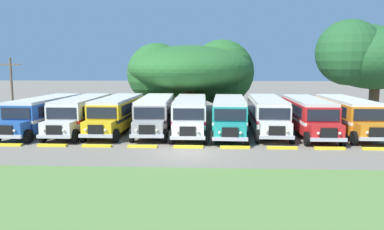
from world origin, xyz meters
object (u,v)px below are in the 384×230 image
(parked_bus_slot_6, at_px, (267,113))
(secondary_tree, at_px, (374,56))
(utility_pole, at_px, (12,90))
(parked_bus_slot_7, at_px, (308,114))
(parked_bus_slot_5, at_px, (229,114))
(broad_shade_tree, at_px, (192,71))
(parked_bus_slot_3, at_px, (156,112))
(parked_bus_slot_0, at_px, (45,112))
(parked_bus_slot_8, at_px, (347,114))
(parked_bus_slot_1, at_px, (82,112))
(parked_bus_slot_2, at_px, (117,112))
(parked_bus_slot_4, at_px, (191,113))

(parked_bus_slot_6, bearing_deg, secondary_tree, 128.36)
(utility_pole, bearing_deg, parked_bus_slot_7, -4.50)
(parked_bus_slot_5, relative_size, parked_bus_slot_7, 1.00)
(broad_shade_tree, distance_m, secondary_tree, 19.07)
(parked_bus_slot_3, bearing_deg, parked_bus_slot_7, 85.06)
(parked_bus_slot_0, distance_m, parked_bus_slot_8, 24.96)
(parked_bus_slot_1, xyz_separation_m, parked_bus_slot_2, (2.92, 0.34, 0.00))
(parked_bus_slot_0, xyz_separation_m, parked_bus_slot_5, (15.38, -0.12, 0.00))
(parked_bus_slot_6, height_order, broad_shade_tree, broad_shade_tree)
(parked_bus_slot_0, relative_size, secondary_tree, 0.84)
(parked_bus_slot_2, height_order, parked_bus_slot_5, same)
(parked_bus_slot_1, height_order, parked_bus_slot_8, same)
(parked_bus_slot_8, bearing_deg, parked_bus_slot_4, -89.57)
(parked_bus_slot_3, bearing_deg, parked_bus_slot_5, 81.25)
(parked_bus_slot_0, distance_m, utility_pole, 4.60)
(parked_bus_slot_6, distance_m, secondary_tree, 16.02)
(parked_bus_slot_6, height_order, parked_bus_slot_7, same)
(parked_bus_slot_1, relative_size, parked_bus_slot_2, 1.00)
(parked_bus_slot_1, xyz_separation_m, parked_bus_slot_3, (6.16, 0.44, 0.00))
(parked_bus_slot_1, relative_size, broad_shade_tree, 0.75)
(secondary_tree, distance_m, utility_pole, 35.52)
(parked_bus_slot_0, height_order, parked_bus_slot_1, same)
(parked_bus_slot_0, relative_size, parked_bus_slot_5, 1.00)
(parked_bus_slot_8, bearing_deg, parked_bus_slot_6, -92.87)
(parked_bus_slot_6, bearing_deg, utility_pole, -92.08)
(parked_bus_slot_0, relative_size, parked_bus_slot_7, 1.01)
(parked_bus_slot_1, xyz_separation_m, secondary_tree, (27.64, 9.63, 4.86))
(parked_bus_slot_2, height_order, parked_bus_slot_4, same)
(parked_bus_slot_4, bearing_deg, secondary_tree, 116.48)
(broad_shade_tree, relative_size, utility_pole, 2.35)
(parked_bus_slot_7, bearing_deg, secondary_tree, 137.56)
(parked_bus_slot_1, height_order, parked_bus_slot_4, same)
(parked_bus_slot_1, height_order, parked_bus_slot_2, same)
(parked_bus_slot_8, bearing_deg, parked_bus_slot_5, -87.70)
(parked_bus_slot_1, distance_m, parked_bus_slot_7, 18.62)
(parked_bus_slot_3, xyz_separation_m, parked_bus_slot_7, (12.46, -0.65, 0.00))
(parked_bus_slot_8, xyz_separation_m, secondary_tree, (5.77, 9.43, 4.86))
(parked_bus_slot_2, distance_m, secondary_tree, 26.85)
(secondary_tree, bearing_deg, parked_bus_slot_4, -152.44)
(parked_bus_slot_1, distance_m, broad_shade_tree, 14.55)
(parked_bus_slot_1, bearing_deg, broad_shade_tree, 142.54)
(parked_bus_slot_0, bearing_deg, parked_bus_slot_2, 98.20)
(parked_bus_slot_6, bearing_deg, parked_bus_slot_2, -88.14)
(parked_bus_slot_0, xyz_separation_m, broad_shade_tree, (11.79, 11.35, 3.31))
(parked_bus_slot_5, distance_m, utility_pole, 19.34)
(parked_bus_slot_3, distance_m, broad_shade_tree, 11.52)
(parked_bus_slot_1, relative_size, utility_pole, 1.76)
(parked_bus_slot_2, relative_size, secondary_tree, 0.84)
(parked_bus_slot_0, distance_m, parked_bus_slot_6, 18.55)
(parked_bus_slot_7, bearing_deg, parked_bus_slot_2, -91.92)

